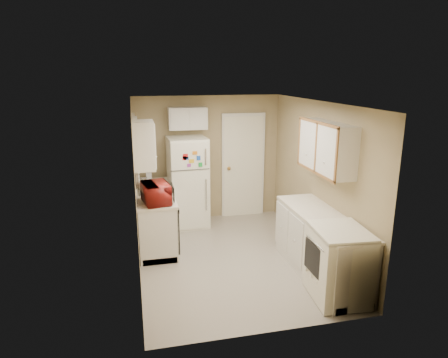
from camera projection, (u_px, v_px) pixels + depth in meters
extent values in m
plane|color=#B7AF9F|center=(231.00, 258.00, 6.26)|extent=(3.80, 3.80, 0.00)
plane|color=white|center=(232.00, 103.00, 5.64)|extent=(3.80, 3.80, 0.00)
plane|color=tan|center=(136.00, 190.00, 5.65)|extent=(3.80, 3.80, 0.00)
plane|color=tan|center=(318.00, 179.00, 6.25)|extent=(3.80, 3.80, 0.00)
plane|color=tan|center=(208.00, 158.00, 7.74)|extent=(2.80, 2.80, 0.00)
plane|color=tan|center=(275.00, 232.00, 4.16)|extent=(2.80, 2.80, 0.00)
cube|color=silver|center=(156.00, 217.00, 6.75)|extent=(0.60, 1.80, 0.90)
cube|color=black|center=(176.00, 226.00, 6.24)|extent=(0.03, 0.58, 0.72)
cube|color=gray|center=(154.00, 191.00, 6.79)|extent=(0.54, 0.74, 0.16)
imported|color=maroon|center=(156.00, 193.00, 6.02)|extent=(0.59, 0.40, 0.37)
imported|color=silver|center=(149.00, 175.00, 7.30)|extent=(0.11, 0.11, 0.21)
cube|color=silver|center=(136.00, 149.00, 6.54)|extent=(0.10, 0.98, 1.08)
cube|color=silver|center=(144.00, 145.00, 5.73)|extent=(0.30, 0.45, 0.70)
cube|color=white|center=(188.00, 182.00, 7.40)|extent=(0.72, 0.70, 1.68)
cube|color=silver|center=(188.00, 118.00, 7.30)|extent=(0.70, 0.30, 0.40)
cube|color=white|center=(243.00, 166.00, 7.90)|extent=(0.86, 0.06, 2.08)
cube|color=silver|center=(320.00, 246.00, 5.63)|extent=(0.60, 2.00, 0.90)
cube|color=white|center=(338.00, 264.00, 5.04)|extent=(0.69, 0.83, 0.95)
cube|color=silver|center=(327.00, 147.00, 5.59)|extent=(0.30, 1.20, 0.70)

